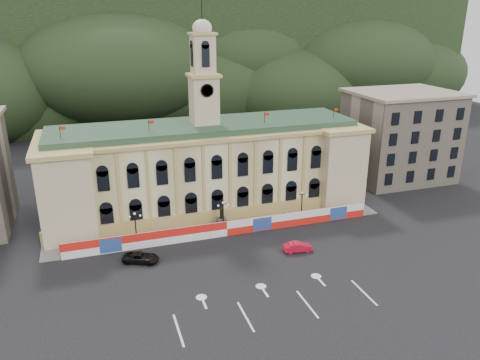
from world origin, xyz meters
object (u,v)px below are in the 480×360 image
object	(u,v)px
red_sedan	(298,247)
black_suv	(141,258)
statue	(222,222)
lamp_center	(223,213)

from	to	relation	value
red_sedan	black_suv	xyz separation A→B (m)	(-22.72, 4.08, -0.01)
statue	black_suv	bearing A→B (deg)	-153.01
statue	red_sedan	bearing A→B (deg)	-52.67
statue	red_sedan	world-z (taller)	statue
lamp_center	red_sedan	bearing A→B (deg)	-50.08
statue	red_sedan	size ratio (longest dim) A/B	0.81
red_sedan	black_suv	distance (m)	23.08
lamp_center	red_sedan	distance (m)	13.60
lamp_center	black_suv	bearing A→B (deg)	-156.32
red_sedan	black_suv	world-z (taller)	red_sedan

